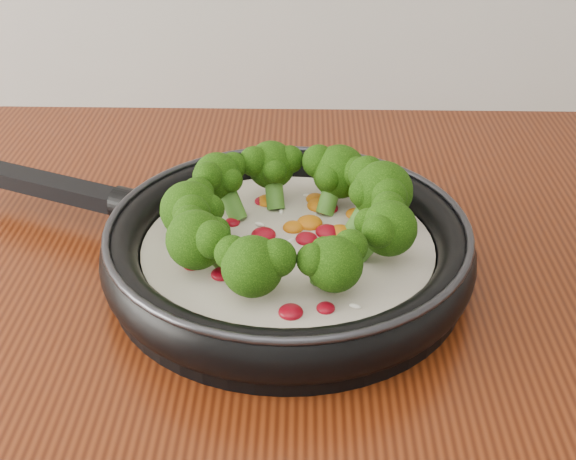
{
  "coord_description": "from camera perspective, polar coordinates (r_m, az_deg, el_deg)",
  "views": [
    {
      "loc": [
        0.12,
        0.5,
        1.3
      ],
      "look_at": [
        0.1,
        1.08,
        0.95
      ],
      "focal_mm": 46.9,
      "sensor_mm": 36.0,
      "label": 1
    }
  ],
  "objects": [
    {
      "name": "skillet",
      "position": [
        0.69,
        -0.2,
        -0.85
      ],
      "size": [
        0.56,
        0.45,
        0.1
      ],
      "color": "black",
      "rests_on": "counter"
    }
  ]
}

